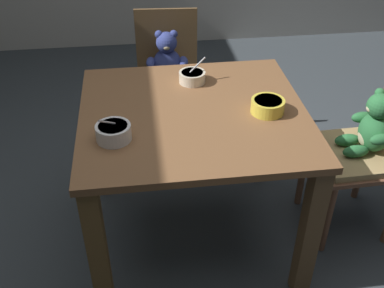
{
  "coord_description": "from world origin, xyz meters",
  "views": [
    {
      "loc": [
        -0.23,
        -1.71,
        1.82
      ],
      "look_at": [
        0.0,
        0.05,
        0.54
      ],
      "focal_mm": 43.39,
      "sensor_mm": 36.0,
      "label": 1
    }
  ],
  "objects_px": {
    "dining_table": "(193,139)",
    "teddy_chair_near_right": "(368,142)",
    "porridge_bowl_white_near_left": "(113,132)",
    "porridge_bowl_cream_far_center": "(192,77)",
    "porridge_bowl_yellow_near_right": "(268,106)",
    "teddy_chair_far_center": "(168,75)"
  },
  "relations": [
    {
      "from": "teddy_chair_far_center",
      "to": "porridge_bowl_cream_far_center",
      "type": "relative_size",
      "value": 6.63
    },
    {
      "from": "teddy_chair_near_right",
      "to": "porridge_bowl_yellow_near_right",
      "type": "height_order",
      "value": "teddy_chair_near_right"
    },
    {
      "from": "dining_table",
      "to": "teddy_chair_near_right",
      "type": "relative_size",
      "value": 1.07
    },
    {
      "from": "dining_table",
      "to": "teddy_chair_near_right",
      "type": "bearing_deg",
      "value": -0.66
    },
    {
      "from": "porridge_bowl_cream_far_center",
      "to": "dining_table",
      "type": "bearing_deg",
      "value": -96.2
    },
    {
      "from": "teddy_chair_far_center",
      "to": "porridge_bowl_yellow_near_right",
      "type": "relative_size",
      "value": 6.02
    },
    {
      "from": "teddy_chair_far_center",
      "to": "teddy_chair_near_right",
      "type": "height_order",
      "value": "teddy_chair_near_right"
    },
    {
      "from": "porridge_bowl_cream_far_center",
      "to": "teddy_chair_far_center",
      "type": "bearing_deg",
      "value": 98.26
    },
    {
      "from": "porridge_bowl_cream_far_center",
      "to": "teddy_chair_near_right",
      "type": "bearing_deg",
      "value": -18.71
    },
    {
      "from": "porridge_bowl_yellow_near_right",
      "to": "porridge_bowl_cream_far_center",
      "type": "bearing_deg",
      "value": 132.4
    },
    {
      "from": "dining_table",
      "to": "porridge_bowl_yellow_near_right",
      "type": "bearing_deg",
      "value": -8.45
    },
    {
      "from": "teddy_chair_near_right",
      "to": "teddy_chair_far_center",
      "type": "bearing_deg",
      "value": -44.3
    },
    {
      "from": "porridge_bowl_white_near_left",
      "to": "porridge_bowl_cream_far_center",
      "type": "height_order",
      "value": "porridge_bowl_white_near_left"
    },
    {
      "from": "teddy_chair_far_center",
      "to": "porridge_bowl_cream_far_center",
      "type": "distance_m",
      "value": 0.62
    },
    {
      "from": "dining_table",
      "to": "teddy_chair_near_right",
      "type": "height_order",
      "value": "teddy_chair_near_right"
    },
    {
      "from": "teddy_chair_far_center",
      "to": "porridge_bowl_white_near_left",
      "type": "bearing_deg",
      "value": -12.33
    },
    {
      "from": "teddy_chair_near_right",
      "to": "porridge_bowl_yellow_near_right",
      "type": "bearing_deg",
      "value": 2.3
    },
    {
      "from": "teddy_chair_far_center",
      "to": "porridge_bowl_white_near_left",
      "type": "height_order",
      "value": "porridge_bowl_white_near_left"
    },
    {
      "from": "teddy_chair_near_right",
      "to": "porridge_bowl_yellow_near_right",
      "type": "xyz_separation_m",
      "value": [
        -0.53,
        -0.04,
        0.27
      ]
    },
    {
      "from": "porridge_bowl_white_near_left",
      "to": "porridge_bowl_yellow_near_right",
      "type": "height_order",
      "value": "porridge_bowl_white_near_left"
    },
    {
      "from": "porridge_bowl_yellow_near_right",
      "to": "porridge_bowl_cream_far_center",
      "type": "distance_m",
      "value": 0.43
    },
    {
      "from": "dining_table",
      "to": "porridge_bowl_white_near_left",
      "type": "distance_m",
      "value": 0.42
    }
  ]
}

